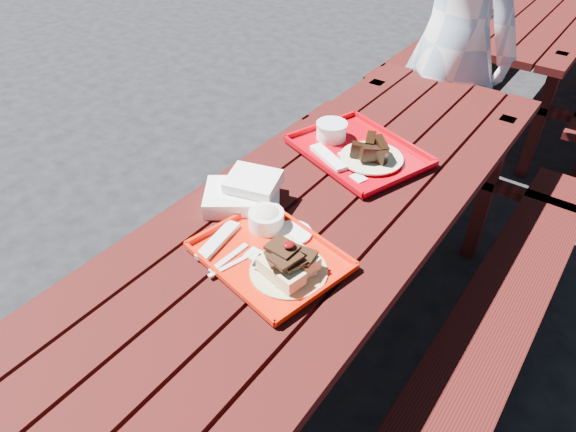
% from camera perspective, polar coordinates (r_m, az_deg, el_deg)
% --- Properties ---
extents(ground, '(60.00, 60.00, 0.00)m').
position_cam_1_polar(ground, '(2.16, 2.43, -15.14)').
color(ground, black).
rests_on(ground, ground).
extents(picnic_table_near, '(1.41, 2.40, 0.75)m').
position_cam_1_polar(picnic_table_near, '(1.74, 2.91, -4.19)').
color(picnic_table_near, '#390B0B').
rests_on(picnic_table_near, ground).
extents(picnic_table_far, '(1.41, 2.40, 0.75)m').
position_cam_1_polar(picnic_table_far, '(4.12, 26.37, 18.22)').
color(picnic_table_far, '#390B0B').
rests_on(picnic_table_far, ground).
extents(near_tray, '(0.45, 0.38, 0.13)m').
position_cam_1_polar(near_tray, '(1.43, -1.52, -3.60)').
color(near_tray, red).
rests_on(near_tray, picnic_table_near).
extents(far_tray, '(0.55, 0.48, 0.08)m').
position_cam_1_polar(far_tray, '(1.89, 7.49, 7.43)').
color(far_tray, '#B2000C').
rests_on(far_tray, picnic_table_near).
extents(white_cloth, '(0.29, 0.27, 0.10)m').
position_cam_1_polar(white_cloth, '(1.62, -4.74, 2.58)').
color(white_cloth, white).
rests_on(white_cloth, picnic_table_near).
extents(person, '(0.75, 0.62, 1.78)m').
position_cam_1_polar(person, '(2.66, 17.95, 18.20)').
color(person, '#98B6D1').
rests_on(person, ground).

